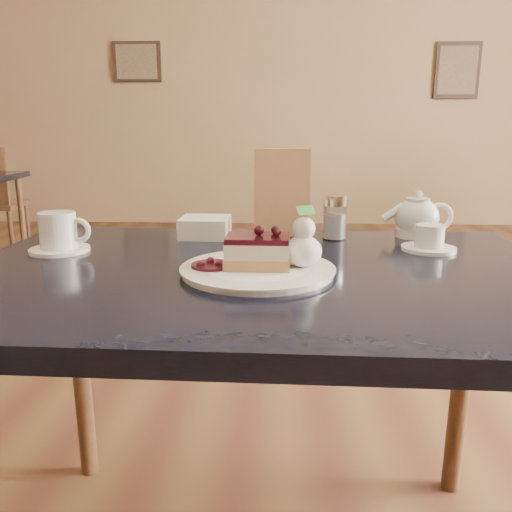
{
  "coord_description": "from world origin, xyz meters",
  "views": [
    {
      "loc": [
        -0.04,
        -0.5,
        0.97
      ],
      "look_at": [
        -0.07,
        0.31,
        0.78
      ],
      "focal_mm": 35.0,
      "sensor_mm": 36.0,
      "label": 1
    }
  ],
  "objects_px": {
    "main_table": "(259,304)",
    "cheesecake_slice": "(258,252)",
    "coffee_set": "(59,234)",
    "dessert_plate": "(258,270)",
    "tea_set": "(419,222)"
  },
  "relations": [
    {
      "from": "cheesecake_slice",
      "to": "coffee_set",
      "type": "relative_size",
      "value": 0.88
    },
    {
      "from": "cheesecake_slice",
      "to": "tea_set",
      "type": "height_order",
      "value": "tea_set"
    },
    {
      "from": "main_table",
      "to": "cheesecake_slice",
      "type": "relative_size",
      "value": 9.99
    },
    {
      "from": "cheesecake_slice",
      "to": "tea_set",
      "type": "xyz_separation_m",
      "value": [
        0.37,
        0.32,
        0.0
      ]
    },
    {
      "from": "main_table",
      "to": "tea_set",
      "type": "bearing_deg",
      "value": 37.3
    },
    {
      "from": "dessert_plate",
      "to": "tea_set",
      "type": "bearing_deg",
      "value": 40.29
    },
    {
      "from": "dessert_plate",
      "to": "tea_set",
      "type": "distance_m",
      "value": 0.49
    },
    {
      "from": "dessert_plate",
      "to": "coffee_set",
      "type": "bearing_deg",
      "value": 159.96
    },
    {
      "from": "main_table",
      "to": "cheesecake_slice",
      "type": "bearing_deg",
      "value": -90.0
    },
    {
      "from": "main_table",
      "to": "cheesecake_slice",
      "type": "xyz_separation_m",
      "value": [
        -0.0,
        -0.05,
        0.12
      ]
    },
    {
      "from": "coffee_set",
      "to": "tea_set",
      "type": "height_order",
      "value": "tea_set"
    },
    {
      "from": "dessert_plate",
      "to": "main_table",
      "type": "bearing_deg",
      "value": 88.48
    },
    {
      "from": "dessert_plate",
      "to": "tea_set",
      "type": "height_order",
      "value": "tea_set"
    },
    {
      "from": "dessert_plate",
      "to": "cheesecake_slice",
      "type": "relative_size",
      "value": 2.31
    },
    {
      "from": "main_table",
      "to": "coffee_set",
      "type": "bearing_deg",
      "value": 167.38
    }
  ]
}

